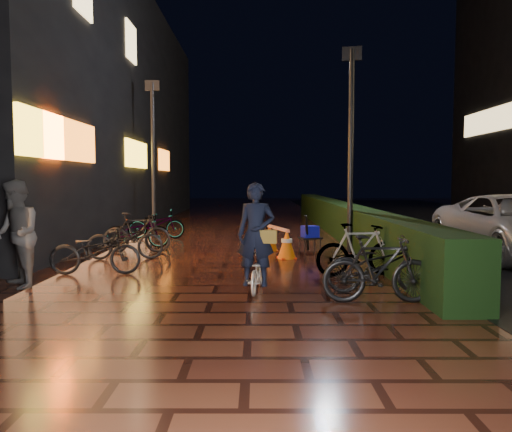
{
  "coord_description": "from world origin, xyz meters",
  "views": [
    {
      "loc": [
        0.66,
        -8.05,
        1.72
      ],
      "look_at": [
        0.64,
        0.59,
        1.1
      ],
      "focal_mm": 35.0,
      "sensor_mm": 36.0,
      "label": 1
    }
  ],
  "objects_px": {
    "cyclist": "(256,252)",
    "cart_assembly": "(310,233)",
    "bystander_person": "(16,234)",
    "traffic_barrier": "(278,241)"
  },
  "relations": [
    {
      "from": "bystander_person",
      "to": "traffic_barrier",
      "type": "distance_m",
      "value": 5.66
    },
    {
      "from": "bystander_person",
      "to": "cart_assembly",
      "type": "relative_size",
      "value": 1.87
    },
    {
      "from": "cyclist",
      "to": "cart_assembly",
      "type": "xyz_separation_m",
      "value": [
        1.25,
        4.1,
        -0.15
      ]
    },
    {
      "from": "bystander_person",
      "to": "cyclist",
      "type": "distance_m",
      "value": 3.84
    },
    {
      "from": "traffic_barrier",
      "to": "cart_assembly",
      "type": "relative_size",
      "value": 1.72
    },
    {
      "from": "traffic_barrier",
      "to": "cyclist",
      "type": "bearing_deg",
      "value": -97.11
    },
    {
      "from": "bystander_person",
      "to": "cart_assembly",
      "type": "bearing_deg",
      "value": 89.96
    },
    {
      "from": "cyclist",
      "to": "cart_assembly",
      "type": "relative_size",
      "value": 1.81
    },
    {
      "from": "bystander_person",
      "to": "cyclist",
      "type": "height_order",
      "value": "bystander_person"
    },
    {
      "from": "cyclist",
      "to": "cart_assembly",
      "type": "height_order",
      "value": "cyclist"
    }
  ]
}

